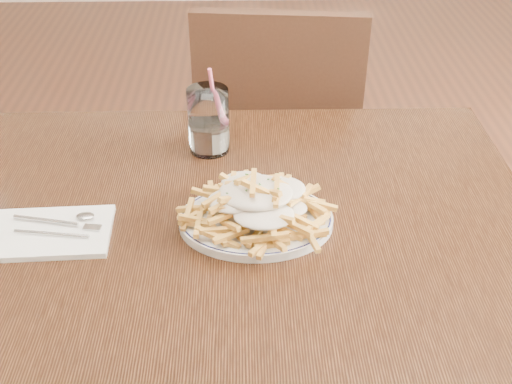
{
  "coord_description": "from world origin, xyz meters",
  "views": [
    {
      "loc": [
        0.07,
        -0.93,
        1.44
      ],
      "look_at": [
        0.09,
        -0.04,
        0.82
      ],
      "focal_mm": 45.0,
      "sensor_mm": 36.0,
      "label": 1
    }
  ],
  "objects_px": {
    "chair_far": "(278,139)",
    "loaded_fries": "(256,199)",
    "table": "(208,247)",
    "water_glass": "(209,124)",
    "fries_plate": "(256,220)"
  },
  "relations": [
    {
      "from": "fries_plate",
      "to": "table",
      "type": "bearing_deg",
      "value": 157.6
    },
    {
      "from": "chair_far",
      "to": "fries_plate",
      "type": "relative_size",
      "value": 2.89
    },
    {
      "from": "loaded_fries",
      "to": "water_glass",
      "type": "distance_m",
      "value": 0.28
    },
    {
      "from": "chair_far",
      "to": "loaded_fries",
      "type": "relative_size",
      "value": 3.67
    },
    {
      "from": "table",
      "to": "chair_far",
      "type": "xyz_separation_m",
      "value": [
        0.17,
        0.65,
        -0.14
      ]
    },
    {
      "from": "table",
      "to": "water_glass",
      "type": "height_order",
      "value": "water_glass"
    },
    {
      "from": "table",
      "to": "chair_far",
      "type": "height_order",
      "value": "chair_far"
    },
    {
      "from": "chair_far",
      "to": "fries_plate",
      "type": "distance_m",
      "value": 0.73
    },
    {
      "from": "loaded_fries",
      "to": "water_glass",
      "type": "xyz_separation_m",
      "value": [
        -0.09,
        0.26,
        0.0
      ]
    },
    {
      "from": "fries_plate",
      "to": "loaded_fries",
      "type": "relative_size",
      "value": 1.27
    },
    {
      "from": "chair_far",
      "to": "water_glass",
      "type": "xyz_separation_m",
      "value": [
        -0.17,
        -0.43,
        0.28
      ]
    },
    {
      "from": "table",
      "to": "loaded_fries",
      "type": "height_order",
      "value": "loaded_fries"
    },
    {
      "from": "chair_far",
      "to": "table",
      "type": "bearing_deg",
      "value": -104.48
    },
    {
      "from": "loaded_fries",
      "to": "chair_far",
      "type": "bearing_deg",
      "value": 83.41
    },
    {
      "from": "table",
      "to": "fries_plate",
      "type": "bearing_deg",
      "value": -22.4
    }
  ]
}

